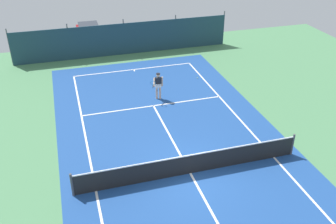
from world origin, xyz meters
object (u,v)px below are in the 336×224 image
object	(u,v)px
tennis_player	(158,84)
parked_car	(89,35)
tennis_ball_near_player	(197,78)
tennis_net	(191,164)

from	to	relation	value
tennis_player	parked_car	distance (m)	11.16
tennis_ball_near_player	tennis_net	bearing A→B (deg)	-112.09
tennis_net	tennis_ball_near_player	distance (m)	10.02
tennis_player	parked_car	size ratio (longest dim) A/B	0.39
parked_car	tennis_net	bearing A→B (deg)	-82.21
tennis_player	tennis_ball_near_player	size ratio (longest dim) A/B	24.85
parked_car	tennis_player	bearing A→B (deg)	-74.86
tennis_net	parked_car	size ratio (longest dim) A/B	2.40
tennis_ball_near_player	parked_car	distance (m)	10.66
tennis_net	parked_car	world-z (taller)	parked_car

